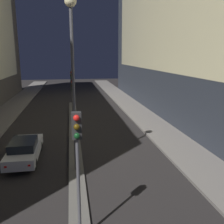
# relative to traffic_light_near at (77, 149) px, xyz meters

# --- Properties ---
(median_strip) EXTENTS (0.85, 29.82, 0.14)m
(median_strip) POSITION_rel_traffic_light_near_xyz_m (0.00, 11.58, -3.48)
(median_strip) COLOR #56544F
(median_strip) RESTS_ON ground
(traffic_light_near) EXTENTS (0.32, 0.42, 4.65)m
(traffic_light_near) POSITION_rel_traffic_light_near_xyz_m (0.00, 0.00, 0.00)
(traffic_light_near) COLOR #4C4C51
(traffic_light_near) RESTS_ON median_strip
(traffic_light_mid) EXTENTS (0.32, 0.42, 4.65)m
(traffic_light_mid) POSITION_rel_traffic_light_near_xyz_m (0.00, 11.02, 0.00)
(traffic_light_mid) COLOR #4C4C51
(traffic_light_mid) RESTS_ON median_strip
(traffic_light_far) EXTENTS (0.32, 0.42, 4.65)m
(traffic_light_far) POSITION_rel_traffic_light_near_xyz_m (0.00, 21.17, 0.00)
(traffic_light_far) COLOR #4C4C51
(traffic_light_far) RESTS_ON median_strip
(street_lamp) EXTENTS (0.60, 0.60, 9.36)m
(street_lamp) POSITION_rel_traffic_light_near_xyz_m (0.00, 5.57, 3.28)
(street_lamp) COLOR #4C4C51
(street_lamp) RESTS_ON median_strip
(car_left_lane) EXTENTS (1.77, 4.82, 1.44)m
(car_left_lane) POSITION_rel_traffic_light_near_xyz_m (-3.18, 7.68, -2.81)
(car_left_lane) COLOR silver
(car_left_lane) RESTS_ON ground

